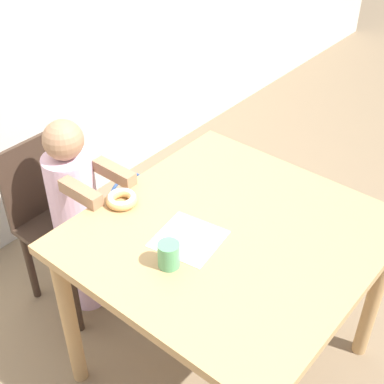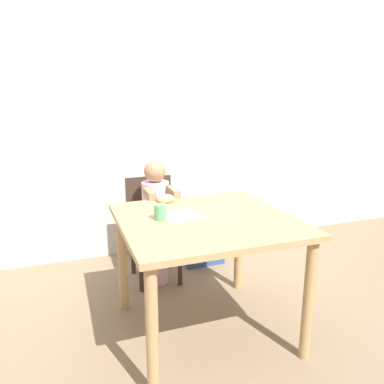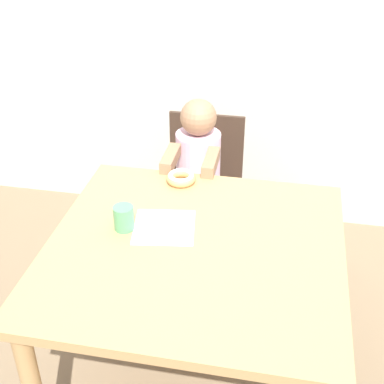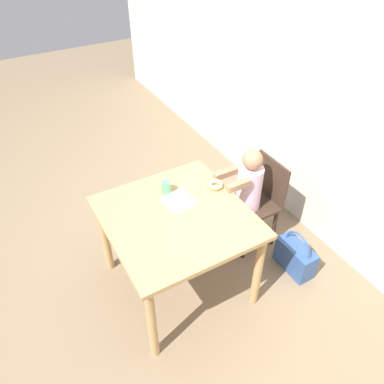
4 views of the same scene
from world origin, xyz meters
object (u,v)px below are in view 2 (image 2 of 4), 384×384
Objects in this scene: child_figure at (156,221)px; cup at (160,212)px; handbag at (203,248)px; chair at (153,227)px; donut at (166,199)px.

child_figure is 0.73m from cup.
handbag is 1.22m from cup.
child_figure is (-0.00, -0.11, 0.08)m from chair.
donut is 0.30× the size of handbag.
handbag is (0.45, 0.19, -0.36)m from child_figure.
chair is at bearing 90.00° from child_figure.
cup is at bearing -101.88° from child_figure.
donut is 1.33× the size of cup.
cup is at bearing -125.09° from handbag.
child_figure is 8.20× the size of donut.
donut is at bearing -92.07° from child_figure.
child_figure is 0.41m from donut.
handbag is at bearing 46.99° from donut.
child_figure is at bearing 78.12° from cup.
chair is 0.14m from child_figure.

